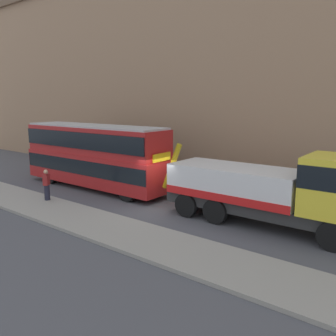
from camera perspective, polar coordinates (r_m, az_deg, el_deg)
name	(u,v)px	position (r m, az deg, el deg)	size (l,w,h in m)	color
ground_plane	(165,206)	(18.78, -0.53, -6.28)	(120.00, 120.00, 0.00)	#4C4C51
near_kerb	(106,227)	(15.85, -10.12, -9.46)	(60.00, 2.80, 0.15)	gray
building_facade	(229,61)	(23.59, 9.85, 16.87)	(60.00, 1.50, 16.00)	#9E7A5B
recovery_tow_truck	(272,189)	(16.02, 16.62, -3.23)	(10.15, 2.72, 3.67)	#2D2D2D
double_decker_bus	(94,154)	(22.83, -11.94, 2.30)	(11.07, 2.65, 4.06)	#AD1E1E
pedestrian_onlooker	(47,185)	(20.36, -19.20, -2.67)	(0.44, 0.48, 1.71)	#232333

